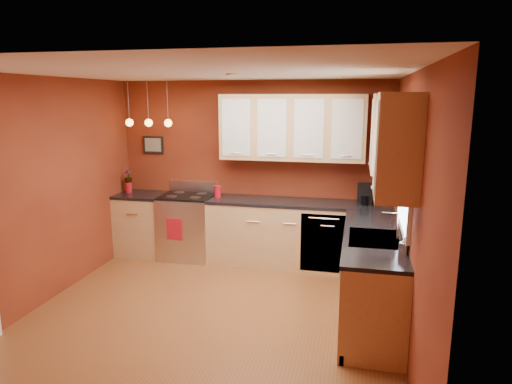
% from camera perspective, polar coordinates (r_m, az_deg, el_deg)
% --- Properties ---
extents(floor, '(4.20, 4.20, 0.00)m').
position_cam_1_polar(floor, '(5.17, -5.87, -15.43)').
color(floor, brown).
rests_on(floor, ground).
extents(ceiling, '(4.00, 4.20, 0.02)m').
position_cam_1_polar(ceiling, '(4.61, -6.56, 14.68)').
color(ceiling, white).
rests_on(ceiling, wall_back).
extents(wall_back, '(4.00, 0.02, 2.60)m').
position_cam_1_polar(wall_back, '(6.71, -0.43, 2.68)').
color(wall_back, maroon).
rests_on(wall_back, floor).
extents(wall_front, '(4.00, 0.02, 2.60)m').
position_cam_1_polar(wall_front, '(2.91, -19.81, -10.35)').
color(wall_front, maroon).
rests_on(wall_front, floor).
extents(wall_left, '(0.02, 4.20, 2.60)m').
position_cam_1_polar(wall_left, '(5.69, -25.65, -0.15)').
color(wall_left, maroon).
rests_on(wall_left, floor).
extents(wall_right, '(0.02, 4.20, 2.60)m').
position_cam_1_polar(wall_right, '(4.51, 18.66, -2.46)').
color(wall_right, maroon).
rests_on(wall_right, floor).
extents(base_cabinets_back_left, '(0.70, 0.60, 0.90)m').
position_cam_1_polar(base_cabinets_back_left, '(7.17, -13.96, -4.03)').
color(base_cabinets_back_left, tan).
rests_on(base_cabinets_back_left, floor).
extents(base_cabinets_back_right, '(2.54, 0.60, 0.90)m').
position_cam_1_polar(base_cabinets_back_right, '(6.49, 5.30, -5.40)').
color(base_cabinets_back_right, tan).
rests_on(base_cabinets_back_right, floor).
extents(base_cabinets_right, '(0.60, 2.10, 0.90)m').
position_cam_1_polar(base_cabinets_right, '(5.17, 14.18, -10.27)').
color(base_cabinets_right, tan).
rests_on(base_cabinets_right, floor).
extents(counter_back_left, '(0.70, 0.62, 0.04)m').
position_cam_1_polar(counter_back_left, '(7.06, -14.14, -0.36)').
color(counter_back_left, black).
rests_on(counter_back_left, base_cabinets_back_left).
extents(counter_back_right, '(2.54, 0.62, 0.04)m').
position_cam_1_polar(counter_back_right, '(6.37, 5.38, -1.36)').
color(counter_back_right, black).
rests_on(counter_back_right, base_cabinets_back_right).
extents(counter_right, '(0.62, 2.10, 0.04)m').
position_cam_1_polar(counter_right, '(5.02, 14.45, -5.29)').
color(counter_right, black).
rests_on(counter_right, base_cabinets_right).
extents(gas_range, '(0.76, 0.64, 1.11)m').
position_cam_1_polar(gas_range, '(6.88, -8.50, -4.23)').
color(gas_range, silver).
rests_on(gas_range, floor).
extents(dishwasher_front, '(0.60, 0.02, 0.80)m').
position_cam_1_polar(dishwasher_front, '(6.18, 8.37, -6.36)').
color(dishwasher_front, silver).
rests_on(dishwasher_front, base_cabinets_back_right).
extents(sink, '(0.50, 0.70, 0.33)m').
position_cam_1_polar(sink, '(4.88, 14.52, -5.85)').
color(sink, gray).
rests_on(sink, counter_right).
extents(window, '(0.06, 1.02, 1.22)m').
position_cam_1_polar(window, '(4.73, 18.31, 3.00)').
color(window, white).
rests_on(window, wall_right).
extents(upper_cabinets_back, '(2.00, 0.35, 0.90)m').
position_cam_1_polar(upper_cabinets_back, '(6.36, 4.53, 8.03)').
color(upper_cabinets_back, tan).
rests_on(upper_cabinets_back, wall_back).
extents(upper_cabinets_right, '(0.35, 1.95, 0.90)m').
position_cam_1_polar(upper_cabinets_right, '(4.71, 16.66, 6.28)').
color(upper_cabinets_right, tan).
rests_on(upper_cabinets_right, wall_right).
extents(wall_picture, '(0.32, 0.03, 0.26)m').
position_cam_1_polar(wall_picture, '(7.16, -12.71, 5.79)').
color(wall_picture, black).
rests_on(wall_picture, wall_back).
extents(pendant_lights, '(0.71, 0.11, 0.66)m').
position_cam_1_polar(pendant_lights, '(6.79, -13.27, 8.49)').
color(pendant_lights, gray).
rests_on(pendant_lights, ceiling).
extents(red_canister, '(0.11, 0.11, 0.17)m').
position_cam_1_polar(red_canister, '(6.60, -4.81, 0.07)').
color(red_canister, '#A7121D').
rests_on(red_canister, counter_back_right).
extents(red_vase, '(0.10, 0.10, 0.16)m').
position_cam_1_polar(red_vase, '(7.18, -15.64, 0.57)').
color(red_vase, '#A7121D').
rests_on(red_vase, counter_back_left).
extents(flowers, '(0.14, 0.14, 0.21)m').
position_cam_1_polar(flowers, '(7.16, -15.71, 1.85)').
color(flowers, '#A7121D').
rests_on(flowers, red_vase).
extents(coffee_maker, '(0.21, 0.21, 0.29)m').
position_cam_1_polar(coffee_maker, '(6.32, 13.49, -0.33)').
color(coffee_maker, black).
rests_on(coffee_maker, counter_back_right).
extents(soap_pump, '(0.10, 0.10, 0.17)m').
position_cam_1_polar(soap_pump, '(4.42, 17.99, -6.38)').
color(soap_pump, silver).
rests_on(soap_pump, counter_right).
extents(dish_towel, '(0.23, 0.02, 0.31)m').
position_cam_1_polar(dish_towel, '(6.60, -10.18, -4.61)').
color(dish_towel, '#A7121D').
rests_on(dish_towel, gas_range).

